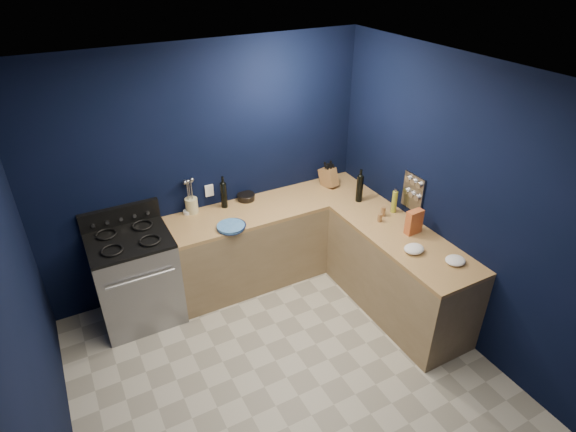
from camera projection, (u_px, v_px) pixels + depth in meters
floor at (287, 378)px, 4.17m from camera, size 3.50×3.50×0.02m
ceiling at (286, 85)px, 2.83m from camera, size 3.50×3.50×0.02m
wall_back at (207, 171)px, 4.83m from camera, size 3.50×0.02×2.60m
wall_right at (458, 205)px, 4.21m from camera, size 0.02×3.50×2.60m
wall_left at (26, 342)px, 2.79m from camera, size 0.02×3.50×2.60m
cab_back at (274, 241)px, 5.28m from camera, size 2.30×0.63×0.86m
top_back at (273, 206)px, 5.05m from camera, size 2.30×0.63×0.04m
cab_right at (398, 275)px, 4.74m from camera, size 0.63×1.67×0.86m
top_right at (403, 238)px, 4.51m from camera, size 0.63×1.67×0.04m
gas_range at (137, 280)px, 4.63m from camera, size 0.76×0.66×0.92m
oven_door at (144, 299)px, 4.40m from camera, size 0.59×0.02×0.42m
cooktop at (128, 240)px, 4.39m from camera, size 0.76×0.66×0.03m
backguard at (120, 216)px, 4.56m from camera, size 0.76×0.06×0.20m
spice_panel at (413, 192)px, 4.68m from camera, size 0.02×0.28×0.38m
wall_outlet at (209, 191)px, 4.93m from camera, size 0.09×0.02×0.13m
plate_stack at (231, 227)px, 4.62m from camera, size 0.34×0.34×0.04m
ramekin at (188, 212)px, 4.87m from camera, size 0.11×0.11×0.04m
utensil_crock at (192, 205)px, 4.85m from camera, size 0.15×0.15×0.16m
wine_bottle_back at (224, 195)px, 4.92m from camera, size 0.08×0.08×0.28m
lemon_basket at (246, 197)px, 5.11m from camera, size 0.22×0.22×0.07m
knife_block at (329, 177)px, 5.37m from camera, size 0.17×0.27×0.26m
wine_bottle_right at (360, 189)px, 5.03m from camera, size 0.08×0.08×0.30m
oil_bottle at (394, 202)px, 4.84m from camera, size 0.06×0.06×0.24m
spice_jar_near at (383, 211)px, 4.81m from camera, size 0.06×0.06×0.10m
spice_jar_far at (380, 218)px, 4.72m from camera, size 0.04×0.04×0.09m
crouton_bag at (414, 222)px, 4.50m from camera, size 0.17×0.09×0.24m
towel_front at (414, 249)px, 4.26m from camera, size 0.24×0.22×0.07m
towel_end at (455, 260)px, 4.12m from camera, size 0.23×0.22×0.06m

